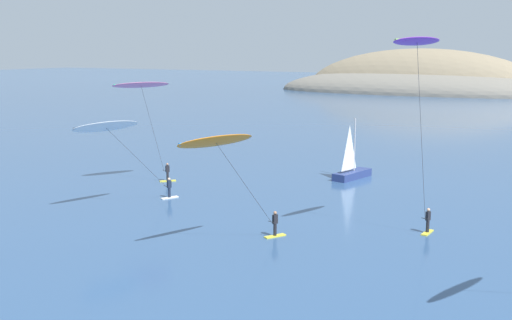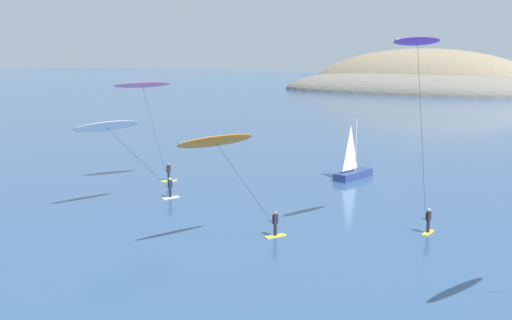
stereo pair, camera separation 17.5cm
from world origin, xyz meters
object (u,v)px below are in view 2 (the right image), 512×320
(sailboat_near, at_px, (355,171))
(kitesurfer_pink, at_px, (144,91))
(kitesurfer_purple, at_px, (419,62))
(kitesurfer_white, at_px, (111,131))
(kitesurfer_orange, at_px, (221,149))

(sailboat_near, relative_size, kitesurfer_pink, 0.64)
(kitesurfer_purple, bearing_deg, kitesurfer_white, -171.06)
(kitesurfer_purple, distance_m, kitesurfer_orange, 13.31)
(sailboat_near, bearing_deg, kitesurfer_white, -119.94)
(kitesurfer_white, bearing_deg, kitesurfer_pink, 113.89)
(sailboat_near, height_order, kitesurfer_white, kitesurfer_white)
(sailboat_near, height_order, kitesurfer_pink, kitesurfer_pink)
(kitesurfer_white, bearing_deg, kitesurfer_purple, 8.94)
(kitesurfer_white, bearing_deg, kitesurfer_orange, -19.62)
(kitesurfer_orange, bearing_deg, kitesurfer_purple, 40.43)
(kitesurfer_pink, xyz_separation_m, kitesurfer_purple, (25.86, -5.09, 2.90))
(sailboat_near, bearing_deg, kitesurfer_orange, -87.87)
(sailboat_near, xyz_separation_m, kitesurfer_white, (-11.76, -20.41, 5.37))
(kitesurfer_purple, relative_size, kitesurfer_orange, 1.62)
(kitesurfer_purple, bearing_deg, sailboat_near, 121.33)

